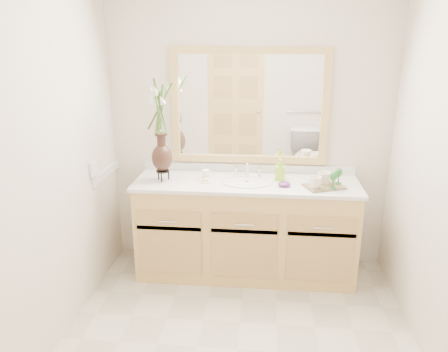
# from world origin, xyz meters

# --- Properties ---
(floor) EXTENTS (2.60, 2.60, 0.00)m
(floor) POSITION_xyz_m (0.00, 0.00, 0.00)
(floor) COLOR beige
(floor) RESTS_ON ground
(wall_back) EXTENTS (2.40, 0.02, 2.40)m
(wall_back) POSITION_xyz_m (0.00, 1.30, 1.20)
(wall_back) COLOR beige
(wall_back) RESTS_ON floor
(wall_front) EXTENTS (2.40, 0.02, 2.40)m
(wall_front) POSITION_xyz_m (0.00, -1.30, 1.20)
(wall_front) COLOR beige
(wall_front) RESTS_ON floor
(wall_left) EXTENTS (0.02, 2.60, 2.40)m
(wall_left) POSITION_xyz_m (-1.20, 0.00, 1.20)
(wall_left) COLOR beige
(wall_left) RESTS_ON floor
(vanity) EXTENTS (1.80, 0.55, 0.80)m
(vanity) POSITION_xyz_m (0.00, 1.01, 0.40)
(vanity) COLOR #D6B868
(vanity) RESTS_ON floor
(counter) EXTENTS (1.84, 0.57, 0.03)m
(counter) POSITION_xyz_m (0.00, 1.01, 0.82)
(counter) COLOR white
(counter) RESTS_ON vanity
(sink) EXTENTS (0.38, 0.34, 0.23)m
(sink) POSITION_xyz_m (0.00, 1.00, 0.78)
(sink) COLOR white
(sink) RESTS_ON counter
(mirror) EXTENTS (1.32, 0.04, 0.97)m
(mirror) POSITION_xyz_m (0.00, 1.28, 1.41)
(mirror) COLOR white
(mirror) RESTS_ON wall_back
(switch_plate) EXTENTS (0.02, 0.12, 0.12)m
(switch_plate) POSITION_xyz_m (-1.19, 0.76, 0.98)
(switch_plate) COLOR white
(switch_plate) RESTS_ON wall_left
(flower_vase) EXTENTS (0.20, 0.20, 0.82)m
(flower_vase) POSITION_xyz_m (-0.69, 0.98, 1.38)
(flower_vase) COLOR black
(flower_vase) RESTS_ON counter
(tumbler) EXTENTS (0.06, 0.06, 0.08)m
(tumbler) POSITION_xyz_m (-0.34, 1.05, 0.87)
(tumbler) COLOR white
(tumbler) RESTS_ON counter
(soap_dish) EXTENTS (0.09, 0.09, 0.03)m
(soap_dish) POSITION_xyz_m (-0.34, 0.96, 0.84)
(soap_dish) COLOR white
(soap_dish) RESTS_ON counter
(soap_bottle) EXTENTS (0.08, 0.08, 0.16)m
(soap_bottle) POSITION_xyz_m (0.27, 1.09, 0.91)
(soap_bottle) COLOR #9AD231
(soap_bottle) RESTS_ON counter
(purple_dish) EXTENTS (0.12, 0.11, 0.04)m
(purple_dish) POSITION_xyz_m (0.30, 0.92, 0.85)
(purple_dish) COLOR #5D246D
(purple_dish) RESTS_ON counter
(tray) EXTENTS (0.35, 0.30, 0.01)m
(tray) POSITION_xyz_m (0.62, 0.93, 0.84)
(tray) COLOR brown
(tray) RESTS_ON counter
(mug_left) EXTENTS (0.12, 0.11, 0.10)m
(mug_left) POSITION_xyz_m (0.53, 0.86, 0.89)
(mug_left) COLOR white
(mug_left) RESTS_ON tray
(mug_right) EXTENTS (0.12, 0.12, 0.11)m
(mug_right) POSITION_xyz_m (0.62, 0.97, 0.90)
(mug_right) COLOR white
(mug_right) RESTS_ON tray
(goblet_front) EXTENTS (0.06, 0.06, 0.13)m
(goblet_front) POSITION_xyz_m (0.68, 0.87, 0.94)
(goblet_front) COLOR #226829
(goblet_front) RESTS_ON tray
(goblet_back) EXTENTS (0.06, 0.06, 0.13)m
(goblet_back) POSITION_xyz_m (0.73, 0.99, 0.93)
(goblet_back) COLOR #226829
(goblet_back) RESTS_ON tray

